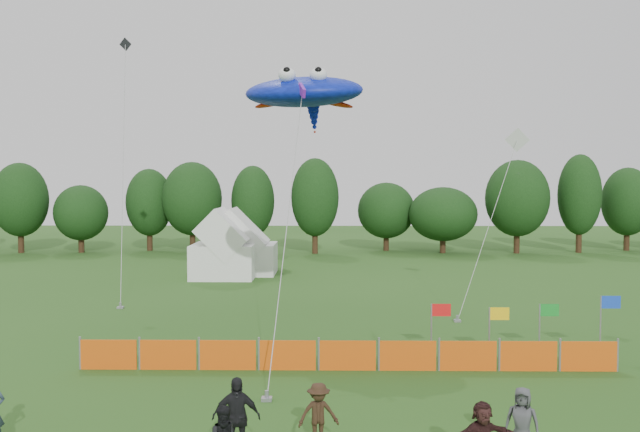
{
  "coord_description": "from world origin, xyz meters",
  "views": [
    {
      "loc": [
        0.33,
        -16.57,
        6.38
      ],
      "look_at": [
        0.0,
        6.0,
        5.2
      ],
      "focal_mm": 40.0,
      "sensor_mm": 36.0,
      "label": 1
    }
  ],
  "objects_px": {
    "spectator_c": "(318,414)",
    "spectator_d": "(236,418)",
    "tent_right": "(241,249)",
    "tent_left": "(224,250)",
    "barrier_fence": "(347,356)",
    "spectator_e": "(522,423)",
    "stingray_kite": "(305,94)"
  },
  "relations": [
    {
      "from": "stingray_kite",
      "to": "tent_left",
      "type": "bearing_deg",
      "value": 111.11
    },
    {
      "from": "tent_left",
      "to": "spectator_d",
      "type": "distance_m",
      "value": 30.01
    },
    {
      "from": "tent_right",
      "to": "spectator_e",
      "type": "distance_m",
      "value": 33.1
    },
    {
      "from": "spectator_c",
      "to": "spectator_d",
      "type": "height_order",
      "value": "spectator_d"
    },
    {
      "from": "barrier_fence",
      "to": "stingray_kite",
      "type": "distance_m",
      "value": 12.08
    },
    {
      "from": "barrier_fence",
      "to": "stingray_kite",
      "type": "height_order",
      "value": "stingray_kite"
    },
    {
      "from": "tent_left",
      "to": "spectator_d",
      "type": "bearing_deg",
      "value": -80.97
    },
    {
      "from": "spectator_c",
      "to": "stingray_kite",
      "type": "xyz_separation_m",
      "value": [
        -0.82,
        13.96,
        9.26
      ]
    },
    {
      "from": "barrier_fence",
      "to": "spectator_e",
      "type": "bearing_deg",
      "value": -62.57
    },
    {
      "from": "spectator_e",
      "to": "stingray_kite",
      "type": "xyz_separation_m",
      "value": [
        -5.49,
        14.6,
        9.21
      ]
    },
    {
      "from": "spectator_c",
      "to": "spectator_e",
      "type": "distance_m",
      "value": 4.72
    },
    {
      "from": "spectator_c",
      "to": "spectator_d",
      "type": "relative_size",
      "value": 0.81
    },
    {
      "from": "spectator_c",
      "to": "tent_left",
      "type": "bearing_deg",
      "value": 90.68
    },
    {
      "from": "stingray_kite",
      "to": "spectator_d",
      "type": "bearing_deg",
      "value": -94.06
    },
    {
      "from": "tent_left",
      "to": "spectator_e",
      "type": "height_order",
      "value": "tent_left"
    },
    {
      "from": "spectator_d",
      "to": "spectator_e",
      "type": "bearing_deg",
      "value": -4.62
    },
    {
      "from": "tent_left",
      "to": "spectator_c",
      "type": "xyz_separation_m",
      "value": [
        6.57,
        -28.86,
        -1.05
      ]
    },
    {
      "from": "tent_left",
      "to": "stingray_kite",
      "type": "bearing_deg",
      "value": -68.89
    },
    {
      "from": "tent_left",
      "to": "spectator_c",
      "type": "bearing_deg",
      "value": -77.17
    },
    {
      "from": "spectator_d",
      "to": "stingray_kite",
      "type": "xyz_separation_m",
      "value": [
        1.04,
        14.73,
        9.08
      ]
    },
    {
      "from": "spectator_e",
      "to": "stingray_kite",
      "type": "height_order",
      "value": "stingray_kite"
    },
    {
      "from": "tent_right",
      "to": "barrier_fence",
      "type": "distance_m",
      "value": 24.96
    },
    {
      "from": "barrier_fence",
      "to": "stingray_kite",
      "type": "xyz_separation_m",
      "value": [
        -1.67,
        7.24,
        9.52
      ]
    },
    {
      "from": "spectator_c",
      "to": "spectator_d",
      "type": "distance_m",
      "value": 2.03
    },
    {
      "from": "spectator_e",
      "to": "barrier_fence",
      "type": "bearing_deg",
      "value": 140.02
    },
    {
      "from": "tent_left",
      "to": "stingray_kite",
      "type": "xyz_separation_m",
      "value": [
        5.75,
        -14.9,
        8.21
      ]
    },
    {
      "from": "tent_left",
      "to": "stingray_kite",
      "type": "relative_size",
      "value": 0.24
    },
    {
      "from": "tent_left",
      "to": "tent_right",
      "type": "xyz_separation_m",
      "value": [
        0.86,
        1.91,
        -0.12
      ]
    },
    {
      "from": "tent_left",
      "to": "spectator_d",
      "type": "xyz_separation_m",
      "value": [
        4.71,
        -29.63,
        -0.87
      ]
    },
    {
      "from": "spectator_c",
      "to": "tent_right",
      "type": "bearing_deg",
      "value": 88.37
    },
    {
      "from": "tent_right",
      "to": "spectator_c",
      "type": "distance_m",
      "value": 31.31
    },
    {
      "from": "spectator_c",
      "to": "spectator_e",
      "type": "relative_size",
      "value": 0.94
    }
  ]
}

